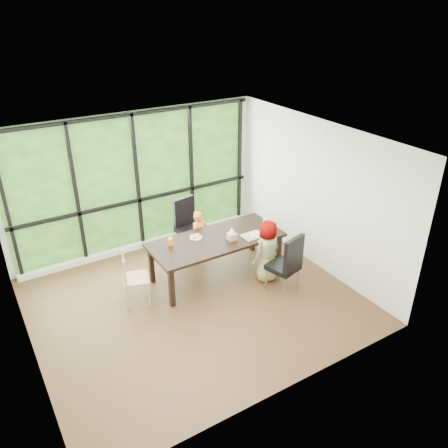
{
  "coord_description": "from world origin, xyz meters",
  "views": [
    {
      "loc": [
        -2.74,
        -5.43,
        4.53
      ],
      "look_at": [
        0.81,
        0.39,
        1.05
      ],
      "focal_mm": 36.13,
      "sensor_mm": 36.0,
      "label": 1
    }
  ],
  "objects_px": {
    "chair_interior_leather": "(283,263)",
    "chair_end_beech": "(136,278)",
    "white_mug": "(265,221)",
    "tissue_box": "(232,237)",
    "child_toddler": "(200,236)",
    "plate_near": "(255,234)",
    "child_older": "(267,251)",
    "dining_table": "(216,257)",
    "green_cup": "(270,228)",
    "chair_window_leather": "(190,227)",
    "plate_far": "(196,237)",
    "orange_cup": "(170,242)"
  },
  "relations": [
    {
      "from": "plate_near",
      "to": "chair_end_beech",
      "type": "bearing_deg",
      "value": 174.17
    },
    {
      "from": "child_toddler",
      "to": "child_older",
      "type": "xyz_separation_m",
      "value": [
        0.69,
        -1.18,
        0.06
      ]
    },
    {
      "from": "child_older",
      "to": "tissue_box",
      "type": "xyz_separation_m",
      "value": [
        -0.48,
        0.39,
        0.24
      ]
    },
    {
      "from": "dining_table",
      "to": "child_older",
      "type": "bearing_deg",
      "value": -39.43
    },
    {
      "from": "child_toddler",
      "to": "white_mug",
      "type": "xyz_separation_m",
      "value": [
        1.09,
        -0.55,
        0.28
      ]
    },
    {
      "from": "chair_end_beech",
      "to": "child_toddler",
      "type": "bearing_deg",
      "value": -49.92
    },
    {
      "from": "orange_cup",
      "to": "green_cup",
      "type": "height_order",
      "value": "orange_cup"
    },
    {
      "from": "plate_far",
      "to": "plate_near",
      "type": "bearing_deg",
      "value": -24.71
    },
    {
      "from": "child_older",
      "to": "green_cup",
      "type": "height_order",
      "value": "child_older"
    },
    {
      "from": "chair_window_leather",
      "to": "green_cup",
      "type": "distance_m",
      "value": 1.61
    },
    {
      "from": "chair_interior_leather",
      "to": "child_toddler",
      "type": "xyz_separation_m",
      "value": [
        -0.72,
        1.58,
        -0.03
      ]
    },
    {
      "from": "chair_window_leather",
      "to": "plate_far",
      "type": "distance_m",
      "value": 0.87
    },
    {
      "from": "child_older",
      "to": "green_cup",
      "type": "relative_size",
      "value": 10.44
    },
    {
      "from": "chair_end_beech",
      "to": "plate_near",
      "type": "xyz_separation_m",
      "value": [
        2.17,
        -0.22,
        0.31
      ]
    },
    {
      "from": "plate_far",
      "to": "white_mug",
      "type": "distance_m",
      "value": 1.39
    },
    {
      "from": "chair_interior_leather",
      "to": "orange_cup",
      "type": "relative_size",
      "value": 8.27
    },
    {
      "from": "tissue_box",
      "to": "chair_window_leather",
      "type": "bearing_deg",
      "value": 99.7
    },
    {
      "from": "plate_near",
      "to": "green_cup",
      "type": "height_order",
      "value": "green_cup"
    },
    {
      "from": "tissue_box",
      "to": "child_older",
      "type": "bearing_deg",
      "value": -39.22
    },
    {
      "from": "child_older",
      "to": "plate_far",
      "type": "relative_size",
      "value": 5.11
    },
    {
      "from": "chair_interior_leather",
      "to": "chair_end_beech",
      "type": "relative_size",
      "value": 1.2
    },
    {
      "from": "plate_near",
      "to": "white_mug",
      "type": "xyz_separation_m",
      "value": [
        0.42,
        0.28,
        0.03
      ]
    },
    {
      "from": "tissue_box",
      "to": "child_toddler",
      "type": "bearing_deg",
      "value": 105.07
    },
    {
      "from": "dining_table",
      "to": "green_cup",
      "type": "distance_m",
      "value": 1.09
    },
    {
      "from": "orange_cup",
      "to": "chair_window_leather",
      "type": "bearing_deg",
      "value": 45.36
    },
    {
      "from": "dining_table",
      "to": "chair_interior_leather",
      "type": "bearing_deg",
      "value": -53.4
    },
    {
      "from": "plate_near",
      "to": "white_mug",
      "type": "bearing_deg",
      "value": 34.19
    },
    {
      "from": "white_mug",
      "to": "child_toddler",
      "type": "bearing_deg",
      "value": 153.08
    },
    {
      "from": "chair_window_leather",
      "to": "chair_end_beech",
      "type": "height_order",
      "value": "chair_window_leather"
    },
    {
      "from": "chair_window_leather",
      "to": "white_mug",
      "type": "height_order",
      "value": "chair_window_leather"
    },
    {
      "from": "child_older",
      "to": "white_mug",
      "type": "xyz_separation_m",
      "value": [
        0.4,
        0.62,
        0.22
      ]
    },
    {
      "from": "plate_far",
      "to": "orange_cup",
      "type": "xyz_separation_m",
      "value": [
        -0.49,
        -0.01,
        0.06
      ]
    },
    {
      "from": "white_mug",
      "to": "tissue_box",
      "type": "relative_size",
      "value": 0.56
    },
    {
      "from": "orange_cup",
      "to": "white_mug",
      "type": "distance_m",
      "value": 1.87
    },
    {
      "from": "tissue_box",
      "to": "chair_interior_leather",
      "type": "bearing_deg",
      "value": -57.28
    },
    {
      "from": "plate_far",
      "to": "white_mug",
      "type": "xyz_separation_m",
      "value": [
        1.38,
        -0.16,
        0.03
      ]
    },
    {
      "from": "chair_interior_leather",
      "to": "child_older",
      "type": "xyz_separation_m",
      "value": [
        -0.03,
        0.41,
        0.03
      ]
    },
    {
      "from": "child_older",
      "to": "orange_cup",
      "type": "relative_size",
      "value": 8.71
    },
    {
      "from": "child_older",
      "to": "chair_end_beech",
      "type": "bearing_deg",
      "value": -19.99
    },
    {
      "from": "plate_far",
      "to": "child_toddler",
      "type": "bearing_deg",
      "value": 54.3
    },
    {
      "from": "green_cup",
      "to": "tissue_box",
      "type": "xyz_separation_m",
      "value": [
        -0.75,
        0.09,
        0.01
      ]
    },
    {
      "from": "chair_interior_leather",
      "to": "child_older",
      "type": "height_order",
      "value": "child_older"
    },
    {
      "from": "dining_table",
      "to": "white_mug",
      "type": "bearing_deg",
      "value": 2.87
    },
    {
      "from": "chair_end_beech",
      "to": "green_cup",
      "type": "distance_m",
      "value": 2.51
    },
    {
      "from": "child_toddler",
      "to": "plate_near",
      "type": "xyz_separation_m",
      "value": [
        0.67,
        -0.84,
        0.25
      ]
    },
    {
      "from": "chair_window_leather",
      "to": "green_cup",
      "type": "height_order",
      "value": "chair_window_leather"
    },
    {
      "from": "chair_interior_leather",
      "to": "white_mug",
      "type": "distance_m",
      "value": 1.12
    },
    {
      "from": "dining_table",
      "to": "child_older",
      "type": "height_order",
      "value": "child_older"
    },
    {
      "from": "chair_interior_leather",
      "to": "tissue_box",
      "type": "bearing_deg",
      "value": -72.24
    },
    {
      "from": "dining_table",
      "to": "plate_near",
      "type": "xyz_separation_m",
      "value": [
        0.67,
        -0.23,
        0.38
      ]
    }
  ]
}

